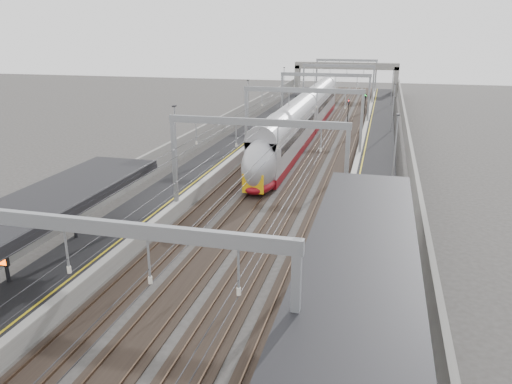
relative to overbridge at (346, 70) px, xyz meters
The scene contains 13 objects.
platform_left 55.79m from the overbridge, 98.28° to the right, with size 4.00×120.00×1.00m, color black.
platform_right 55.79m from the overbridge, 81.72° to the right, with size 4.00×120.00×1.00m, color black.
tracks 55.25m from the overbridge, 90.00° to the right, with size 11.40×140.00×0.20m.
overhead_line 48.39m from the overbridge, 90.00° to the right, with size 13.00×140.00×6.60m.
canopy_right 97.35m from the overbridge, 85.27° to the right, with size 4.40×30.00×4.24m.
overbridge is the anchor object (origin of this frame).
wall_left 56.25m from the overbridge, 101.51° to the right, with size 0.30×120.00×3.20m, color slate.
wall_right 56.25m from the overbridge, 78.49° to the right, with size 0.30×120.00×3.20m, color slate.
train 49.01m from the overbridge, 91.76° to the right, with size 2.89×52.68×4.56m.
bench 93.04m from the overbridge, 84.94° to the right, with size 0.65×1.90×0.97m.
signal_green 32.33m from the overbridge, 99.29° to the right, with size 0.32×0.32×3.48m.
signal_red_near 34.08m from the overbridge, 84.59° to the right, with size 0.32×0.32×3.48m.
signal_red_far 27.02m from the overbridge, 78.40° to the right, with size 0.32×0.32×3.48m.
Camera 1 is at (8.44, -11.24, 13.38)m, focal length 35.00 mm.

